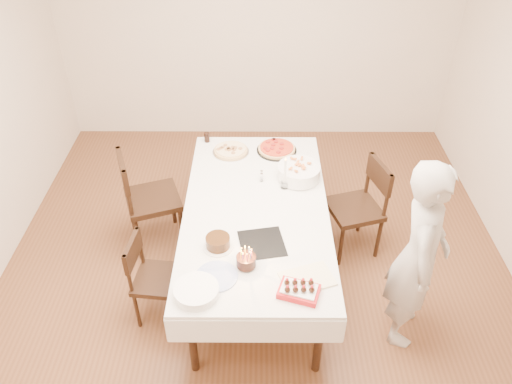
{
  "coord_description": "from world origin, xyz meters",
  "views": [
    {
      "loc": [
        0.01,
        -2.98,
        3.27
      ],
      "look_at": [
        -0.0,
        0.07,
        0.91
      ],
      "focal_mm": 35.0,
      "sensor_mm": 36.0,
      "label": 1
    }
  ],
  "objects_px": {
    "pasta_bowl": "(299,172)",
    "birthday_cake": "(246,258)",
    "taper_candle": "(285,173)",
    "strawberry_box": "(299,290)",
    "chair_right_savory": "(354,209)",
    "pizza_white": "(231,151)",
    "person": "(419,256)",
    "chair_left_dessert": "(159,279)",
    "layer_cake": "(218,242)",
    "cola_glass": "(207,137)",
    "dining_table": "(256,242)",
    "chair_left_savory": "(153,199)",
    "pizza_pepperoni": "(277,149)"
  },
  "relations": [
    {
      "from": "taper_candle",
      "to": "birthday_cake",
      "type": "xyz_separation_m",
      "value": [
        -0.3,
        -0.9,
        -0.07
      ]
    },
    {
      "from": "pizza_white",
      "to": "chair_left_dessert",
      "type": "bearing_deg",
      "value": -112.61
    },
    {
      "from": "dining_table",
      "to": "taper_candle",
      "type": "bearing_deg",
      "value": 49.06
    },
    {
      "from": "person",
      "to": "pizza_pepperoni",
      "type": "relative_size",
      "value": 4.24
    },
    {
      "from": "taper_candle",
      "to": "layer_cake",
      "type": "bearing_deg",
      "value": -125.41
    },
    {
      "from": "person",
      "to": "birthday_cake",
      "type": "distance_m",
      "value": 1.21
    },
    {
      "from": "person",
      "to": "strawberry_box",
      "type": "relative_size",
      "value": 6.0
    },
    {
      "from": "chair_left_dessert",
      "to": "birthday_cake",
      "type": "height_order",
      "value": "birthday_cake"
    },
    {
      "from": "chair_right_savory",
      "to": "person",
      "type": "xyz_separation_m",
      "value": [
        0.27,
        -0.91,
        0.33
      ]
    },
    {
      "from": "dining_table",
      "to": "chair_left_dessert",
      "type": "bearing_deg",
      "value": -150.2
    },
    {
      "from": "person",
      "to": "strawberry_box",
      "type": "distance_m",
      "value": 0.91
    },
    {
      "from": "dining_table",
      "to": "person",
      "type": "distance_m",
      "value": 1.34
    },
    {
      "from": "chair_right_savory",
      "to": "pizza_white",
      "type": "height_order",
      "value": "chair_right_savory"
    },
    {
      "from": "pasta_bowl",
      "to": "chair_left_savory",
      "type": "bearing_deg",
      "value": 178.39
    },
    {
      "from": "pasta_bowl",
      "to": "dining_table",
      "type": "bearing_deg",
      "value": -132.1
    },
    {
      "from": "layer_cake",
      "to": "pizza_pepperoni",
      "type": "bearing_deg",
      "value": 70.2
    },
    {
      "from": "layer_cake",
      "to": "birthday_cake",
      "type": "distance_m",
      "value": 0.28
    },
    {
      "from": "taper_candle",
      "to": "dining_table",
      "type": "bearing_deg",
      "value": -130.94
    },
    {
      "from": "dining_table",
      "to": "pasta_bowl",
      "type": "height_order",
      "value": "pasta_bowl"
    },
    {
      "from": "chair_left_dessert",
      "to": "birthday_cake",
      "type": "xyz_separation_m",
      "value": [
        0.68,
        -0.2,
        0.44
      ]
    },
    {
      "from": "pasta_bowl",
      "to": "layer_cake",
      "type": "bearing_deg",
      "value": -126.93
    },
    {
      "from": "layer_cake",
      "to": "cola_glass",
      "type": "bearing_deg",
      "value": 97.84
    },
    {
      "from": "chair_right_savory",
      "to": "chair_left_savory",
      "type": "relative_size",
      "value": 0.93
    },
    {
      "from": "pizza_white",
      "to": "pasta_bowl",
      "type": "xyz_separation_m",
      "value": [
        0.6,
        -0.4,
        0.04
      ]
    },
    {
      "from": "chair_left_dessert",
      "to": "pizza_white",
      "type": "distance_m",
      "value": 1.38
    },
    {
      "from": "person",
      "to": "taper_candle",
      "type": "xyz_separation_m",
      "value": [
        -0.9,
        0.83,
        0.12
      ]
    },
    {
      "from": "chair_left_dessert",
      "to": "taper_candle",
      "type": "relative_size",
      "value": 2.56
    },
    {
      "from": "chair_left_dessert",
      "to": "dining_table",
      "type": "bearing_deg",
      "value": -143.82
    },
    {
      "from": "person",
      "to": "taper_candle",
      "type": "relative_size",
      "value": 5.16
    },
    {
      "from": "pizza_pepperoni",
      "to": "strawberry_box",
      "type": "bearing_deg",
      "value": -86.81
    },
    {
      "from": "chair_left_savory",
      "to": "strawberry_box",
      "type": "xyz_separation_m",
      "value": [
        1.21,
        -1.31,
        0.29
      ]
    },
    {
      "from": "chair_right_savory",
      "to": "pasta_bowl",
      "type": "xyz_separation_m",
      "value": [
        -0.51,
        0.05,
        0.36
      ]
    },
    {
      "from": "chair_left_savory",
      "to": "cola_glass",
      "type": "distance_m",
      "value": 0.78
    },
    {
      "from": "cola_glass",
      "to": "birthday_cake",
      "type": "xyz_separation_m",
      "value": [
        0.4,
        -1.62,
        0.04
      ]
    },
    {
      "from": "pasta_bowl",
      "to": "pizza_white",
      "type": "bearing_deg",
      "value": 146.03
    },
    {
      "from": "chair_right_savory",
      "to": "strawberry_box",
      "type": "relative_size",
      "value": 3.5
    },
    {
      "from": "cola_glass",
      "to": "birthday_cake",
      "type": "bearing_deg",
      "value": -76.02
    },
    {
      "from": "chair_left_savory",
      "to": "pizza_pepperoni",
      "type": "distance_m",
      "value": 1.21
    },
    {
      "from": "taper_candle",
      "to": "layer_cake",
      "type": "xyz_separation_m",
      "value": [
        -0.51,
        -0.71,
        -0.11
      ]
    },
    {
      "from": "person",
      "to": "layer_cake",
      "type": "xyz_separation_m",
      "value": [
        -1.41,
        0.12,
        0.01
      ]
    },
    {
      "from": "chair_left_savory",
      "to": "taper_candle",
      "type": "relative_size",
      "value": 3.24
    },
    {
      "from": "pasta_bowl",
      "to": "birthday_cake",
      "type": "xyz_separation_m",
      "value": [
        -0.43,
        -1.03,
        0.02
      ]
    },
    {
      "from": "taper_candle",
      "to": "layer_cake",
      "type": "relative_size",
      "value": 1.36
    },
    {
      "from": "pasta_bowl",
      "to": "layer_cake",
      "type": "distance_m",
      "value": 1.05
    },
    {
      "from": "taper_candle",
      "to": "strawberry_box",
      "type": "height_order",
      "value": "taper_candle"
    },
    {
      "from": "taper_candle",
      "to": "cola_glass",
      "type": "height_order",
      "value": "taper_candle"
    },
    {
      "from": "person",
      "to": "taper_candle",
      "type": "height_order",
      "value": "person"
    },
    {
      "from": "cola_glass",
      "to": "taper_candle",
      "type": "bearing_deg",
      "value": -45.53
    },
    {
      "from": "chair_left_dessert",
      "to": "pasta_bowl",
      "type": "relative_size",
      "value": 2.15
    },
    {
      "from": "chair_left_dessert",
      "to": "chair_right_savory",
      "type": "bearing_deg",
      "value": -147.98
    }
  ]
}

